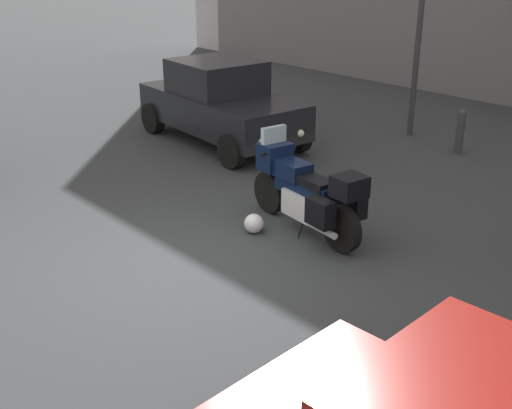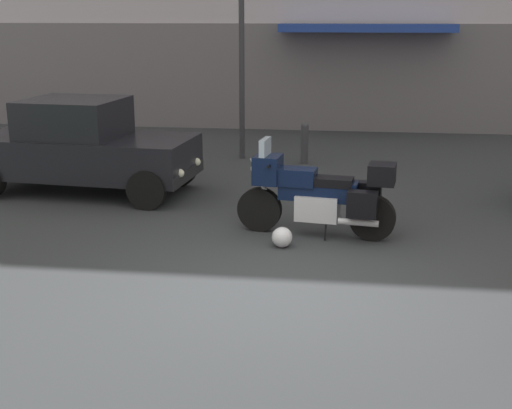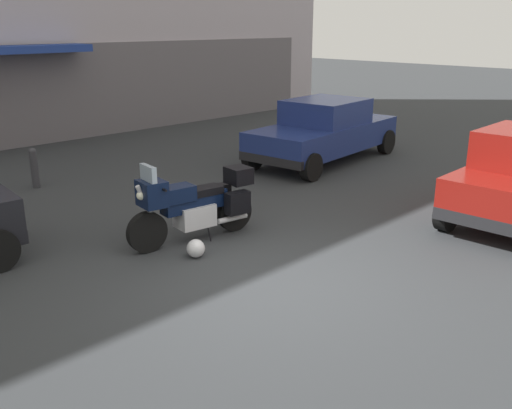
{
  "view_description": "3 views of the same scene",
  "coord_description": "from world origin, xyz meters",
  "px_view_note": "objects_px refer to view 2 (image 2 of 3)",
  "views": [
    {
      "loc": [
        6.03,
        -4.23,
        3.87
      ],
      "look_at": [
        0.67,
        0.67,
        0.88
      ],
      "focal_mm": 45.54,
      "sensor_mm": 36.0,
      "label": 1
    },
    {
      "loc": [
        0.63,
        -7.31,
        3.04
      ],
      "look_at": [
        -0.4,
        0.55,
        0.82
      ],
      "focal_mm": 47.86,
      "sensor_mm": 36.0,
      "label": 2
    },
    {
      "loc": [
        -5.09,
        -4.89,
        3.39
      ],
      "look_at": [
        0.69,
        0.96,
        0.74
      ],
      "focal_mm": 39.88,
      "sensor_mm": 36.0,
      "label": 3
    }
  ],
  "objects_px": {
    "motorcycle": "(318,193)",
    "bollard_curbside": "(305,142)",
    "car_wagon_end": "(82,147)",
    "helmet": "(282,237)",
    "streetlamp_curbside": "(240,26)"
  },
  "relations": [
    {
      "from": "motorcycle",
      "to": "bollard_curbside",
      "type": "relative_size",
      "value": 2.6
    },
    {
      "from": "car_wagon_end",
      "to": "helmet",
      "type": "bearing_deg",
      "value": -28.61
    },
    {
      "from": "motorcycle",
      "to": "helmet",
      "type": "height_order",
      "value": "motorcycle"
    },
    {
      "from": "helmet",
      "to": "bollard_curbside",
      "type": "xyz_separation_m",
      "value": [
        -0.04,
        5.39,
        0.32
      ]
    },
    {
      "from": "car_wagon_end",
      "to": "streetlamp_curbside",
      "type": "height_order",
      "value": "streetlamp_curbside"
    },
    {
      "from": "streetlamp_curbside",
      "to": "car_wagon_end",
      "type": "bearing_deg",
      "value": -126.75
    },
    {
      "from": "car_wagon_end",
      "to": "motorcycle",
      "type": "bearing_deg",
      "value": -19.58
    },
    {
      "from": "streetlamp_curbside",
      "to": "bollard_curbside",
      "type": "relative_size",
      "value": 5.27
    },
    {
      "from": "motorcycle",
      "to": "car_wagon_end",
      "type": "relative_size",
      "value": 0.57
    },
    {
      "from": "car_wagon_end",
      "to": "bollard_curbside",
      "type": "distance_m",
      "value": 4.71
    },
    {
      "from": "streetlamp_curbside",
      "to": "motorcycle",
      "type": "bearing_deg",
      "value": -69.64
    },
    {
      "from": "bollard_curbside",
      "to": "motorcycle",
      "type": "bearing_deg",
      "value": -84.17
    },
    {
      "from": "helmet",
      "to": "streetlamp_curbside",
      "type": "relative_size",
      "value": 0.06
    },
    {
      "from": "motorcycle",
      "to": "bollard_curbside",
      "type": "height_order",
      "value": "motorcycle"
    },
    {
      "from": "motorcycle",
      "to": "streetlamp_curbside",
      "type": "relative_size",
      "value": 0.49
    }
  ]
}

